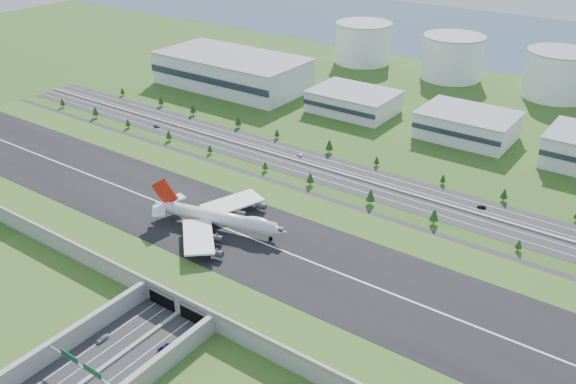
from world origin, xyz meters
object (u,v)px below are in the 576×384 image
Objects in this scene: car_2 at (165,348)px; car_4 at (156,126)px; car_0 at (102,338)px; boeing_747 at (219,218)px; fuel_tank_a at (363,43)px; car_5 at (482,207)px; car_7 at (300,155)px.

car_4 is at bearing -38.86° from car_2.
boeing_747 is at bearing 95.95° from car_0.
boeing_747 reaches higher than car_2.
car_0 is at bearing -74.40° from fuel_tank_a.
fuel_tank_a is at bearing -66.91° from car_2.
car_5 is at bearing -104.39° from car_2.
car_7 is at bearing 100.53° from car_0.
car_2 is (22.34, 9.96, -0.07)m from car_0.
car_2 is at bearing 43.59° from car_7.
car_7 is at bearing -70.62° from fuel_tank_a.
car_5 is (187.15, -207.64, -16.65)m from fuel_tank_a.
boeing_747 is 12.07× the size of car_2.
car_0 reaches higher than car_5.
boeing_747 is 14.16× the size of car_4.
car_0 is 0.89× the size of car_2.
boeing_747 is at bearing -59.25° from car_5.
fuel_tank_a is at bearing 105.07° from car_0.
fuel_tank_a is 399.93m from car_2.
fuel_tank_a is 10.74× the size of car_7.
car_0 is (8.62, -75.86, -13.04)m from boeing_747.
car_5 is (56.59, 170.02, -0.04)m from car_2.
car_0 is 24.46m from car_2.
fuel_tank_a is 220.78m from car_7.
car_0 is at bearing -96.95° from boeing_747.
fuel_tank_a reaches higher than car_2.
boeing_747 is 108.22m from car_7.
boeing_747 is 77.45m from car_0.
car_5 reaches higher than car_7.
car_4 is at bearing -55.86° from car_7.
fuel_tank_a reaches higher than car_5.
car_0 reaches higher than car_4.
fuel_tank_a is at bearing -157.17° from car_5.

